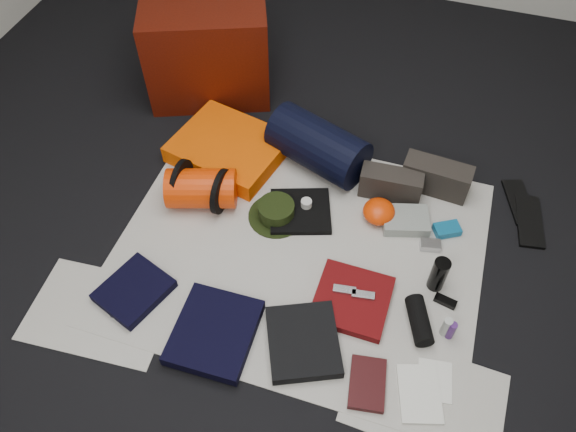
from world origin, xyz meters
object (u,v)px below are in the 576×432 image
(red_cabinet, at_px, (208,44))
(stuff_sack, at_px, (202,188))
(water_bottle, at_px, (439,274))
(paperback_book, at_px, (367,384))
(sleeping_pad, at_px, (229,148))
(compact_camera, at_px, (430,245))
(navy_duffel, at_px, (318,145))

(red_cabinet, distance_m, stuff_sack, 0.90)
(water_bottle, height_order, paperback_book, water_bottle)
(red_cabinet, bearing_deg, paperback_book, -71.75)
(sleeping_pad, xyz_separation_m, stuff_sack, (-0.00, -0.33, 0.05))
(red_cabinet, bearing_deg, sleeping_pad, -80.87)
(sleeping_pad, xyz_separation_m, water_bottle, (1.12, -0.46, 0.04))
(compact_camera, bearing_deg, navy_duffel, 139.97)
(red_cabinet, bearing_deg, stuff_sack, -92.11)
(stuff_sack, height_order, compact_camera, stuff_sack)
(navy_duffel, height_order, compact_camera, navy_duffel)
(sleeping_pad, relative_size, paperback_book, 2.52)
(red_cabinet, distance_m, compact_camera, 1.60)
(sleeping_pad, xyz_separation_m, compact_camera, (1.07, -0.27, -0.03))
(stuff_sack, xyz_separation_m, compact_camera, (1.07, 0.06, -0.08))
(stuff_sack, distance_m, water_bottle, 1.13)
(navy_duffel, bearing_deg, stuff_sack, -116.96)
(sleeping_pad, relative_size, navy_duffel, 1.08)
(red_cabinet, height_order, navy_duffel, red_cabinet)
(stuff_sack, xyz_separation_m, water_bottle, (1.13, -0.13, -0.01))
(sleeping_pad, bearing_deg, stuff_sack, -90.85)
(navy_duffel, distance_m, water_bottle, 0.86)
(red_cabinet, relative_size, navy_duffel, 1.32)
(compact_camera, xyz_separation_m, paperback_book, (-0.13, -0.71, -0.00))
(sleeping_pad, bearing_deg, compact_camera, -14.00)
(navy_duffel, xyz_separation_m, compact_camera, (0.63, -0.35, -0.11))
(stuff_sack, height_order, navy_duffel, navy_duffel)
(water_bottle, distance_m, paperback_book, 0.55)
(sleeping_pad, height_order, stuff_sack, stuff_sack)
(sleeping_pad, relative_size, water_bottle, 3.00)
(stuff_sack, bearing_deg, navy_duffel, 42.24)
(compact_camera, distance_m, paperback_book, 0.72)
(paperback_book, bearing_deg, red_cabinet, 121.36)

